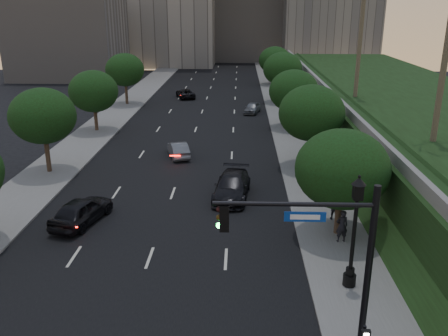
{
  "coord_description": "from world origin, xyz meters",
  "views": [
    {
      "loc": [
        4.62,
        -16.76,
        12.56
      ],
      "look_at": [
        3.76,
        9.18,
        3.6
      ],
      "focal_mm": 38.0,
      "sensor_mm": 36.0,
      "label": 1
    }
  ],
  "objects_px": {
    "sedan_far_left": "(185,93)",
    "sedan_far_right": "(252,108)",
    "traffic_signal_mast": "(336,274)",
    "pedestrian_c": "(309,176)",
    "pedestrian_a": "(342,226)",
    "street_lamp": "(354,237)",
    "sedan_near_left": "(81,211)",
    "sedan_mid_left": "(178,149)",
    "sedan_near_right": "(232,186)",
    "pedestrian_b": "(334,207)"
  },
  "relations": [
    {
      "from": "traffic_signal_mast",
      "to": "pedestrian_b",
      "type": "xyz_separation_m",
      "value": [
        2.39,
        12.1,
        -2.72
      ]
    },
    {
      "from": "sedan_near_right",
      "to": "pedestrian_c",
      "type": "height_order",
      "value": "pedestrian_c"
    },
    {
      "from": "street_lamp",
      "to": "sedan_near_left",
      "type": "xyz_separation_m",
      "value": [
        -14.67,
        6.5,
        -1.82
      ]
    },
    {
      "from": "sedan_near_left",
      "to": "pedestrian_c",
      "type": "bearing_deg",
      "value": -142.62
    },
    {
      "from": "traffic_signal_mast",
      "to": "pedestrian_c",
      "type": "bearing_deg",
      "value": 84.83
    },
    {
      "from": "sedan_far_right",
      "to": "pedestrian_a",
      "type": "relative_size",
      "value": 2.06
    },
    {
      "from": "street_lamp",
      "to": "pedestrian_b",
      "type": "height_order",
      "value": "street_lamp"
    },
    {
      "from": "sedan_near_left",
      "to": "sedan_mid_left",
      "type": "distance_m",
      "value": 14.07
    },
    {
      "from": "sedan_near_left",
      "to": "sedan_far_right",
      "type": "height_order",
      "value": "sedan_near_left"
    },
    {
      "from": "traffic_signal_mast",
      "to": "pedestrian_b",
      "type": "height_order",
      "value": "traffic_signal_mast"
    },
    {
      "from": "traffic_signal_mast",
      "to": "sedan_far_left",
      "type": "bearing_deg",
      "value": 102.03
    },
    {
      "from": "sedan_far_right",
      "to": "pedestrian_b",
      "type": "distance_m",
      "value": 30.83
    },
    {
      "from": "sedan_mid_left",
      "to": "pedestrian_c",
      "type": "xyz_separation_m",
      "value": [
        10.28,
        -7.59,
        0.45
      ]
    },
    {
      "from": "sedan_mid_left",
      "to": "pedestrian_a",
      "type": "bearing_deg",
      "value": 107.98
    },
    {
      "from": "sedan_far_left",
      "to": "pedestrian_c",
      "type": "distance_m",
      "value": 37.37
    },
    {
      "from": "sedan_near_right",
      "to": "pedestrian_a",
      "type": "relative_size",
      "value": 2.95
    },
    {
      "from": "street_lamp",
      "to": "sedan_mid_left",
      "type": "bearing_deg",
      "value": 117.76
    },
    {
      "from": "pedestrian_b",
      "to": "sedan_far_right",
      "type": "bearing_deg",
      "value": -56.98
    },
    {
      "from": "pedestrian_c",
      "to": "pedestrian_b",
      "type": "bearing_deg",
      "value": 108.31
    },
    {
      "from": "street_lamp",
      "to": "sedan_mid_left",
      "type": "xyz_separation_m",
      "value": [
        -10.49,
        19.94,
        -1.97
      ]
    },
    {
      "from": "sedan_near_left",
      "to": "sedan_far_right",
      "type": "xyz_separation_m",
      "value": [
        11.05,
        31.29,
        -0.16
      ]
    },
    {
      "from": "sedan_far_right",
      "to": "sedan_near_right",
      "type": "bearing_deg",
      "value": -80.75
    },
    {
      "from": "sedan_mid_left",
      "to": "pedestrian_a",
      "type": "relative_size",
      "value": 2.15
    },
    {
      "from": "street_lamp",
      "to": "pedestrian_a",
      "type": "relative_size",
      "value": 3.0
    },
    {
      "from": "sedan_far_right",
      "to": "pedestrian_c",
      "type": "xyz_separation_m",
      "value": [
        3.41,
        -25.45,
        0.46
      ]
    },
    {
      "from": "pedestrian_b",
      "to": "pedestrian_c",
      "type": "relative_size",
      "value": 0.83
    },
    {
      "from": "sedan_near_left",
      "to": "pedestrian_c",
      "type": "distance_m",
      "value": 15.6
    },
    {
      "from": "sedan_mid_left",
      "to": "pedestrian_a",
      "type": "xyz_separation_m",
      "value": [
        10.96,
        -15.61,
        0.42
      ]
    },
    {
      "from": "sedan_far_left",
      "to": "street_lamp",
      "type": "bearing_deg",
      "value": 87.47
    },
    {
      "from": "sedan_far_right",
      "to": "pedestrian_b",
      "type": "relative_size",
      "value": 2.4
    },
    {
      "from": "pedestrian_a",
      "to": "traffic_signal_mast",
      "type": "bearing_deg",
      "value": 65.61
    },
    {
      "from": "pedestrian_a",
      "to": "pedestrian_b",
      "type": "height_order",
      "value": "pedestrian_a"
    },
    {
      "from": "traffic_signal_mast",
      "to": "sedan_far_right",
      "type": "bearing_deg",
      "value": 92.49
    },
    {
      "from": "traffic_signal_mast",
      "to": "pedestrian_a",
      "type": "xyz_separation_m",
      "value": [
        2.24,
        9.16,
        -2.59
      ]
    },
    {
      "from": "sedan_mid_left",
      "to": "sedan_far_left",
      "type": "xyz_separation_m",
      "value": [
        -2.43,
        27.55,
        -0.02
      ]
    },
    {
      "from": "traffic_signal_mast",
      "to": "pedestrian_a",
      "type": "height_order",
      "value": "traffic_signal_mast"
    },
    {
      "from": "street_lamp",
      "to": "pedestrian_c",
      "type": "relative_size",
      "value": 2.91
    },
    {
      "from": "street_lamp",
      "to": "sedan_mid_left",
      "type": "relative_size",
      "value": 1.39
    },
    {
      "from": "sedan_far_left",
      "to": "sedan_far_right",
      "type": "bearing_deg",
      "value": 116.07
    },
    {
      "from": "sedan_far_left",
      "to": "traffic_signal_mast",
      "type": "bearing_deg",
      "value": 84.28
    },
    {
      "from": "street_lamp",
      "to": "sedan_near_left",
      "type": "height_order",
      "value": "street_lamp"
    },
    {
      "from": "sedan_near_left",
      "to": "sedan_far_left",
      "type": "height_order",
      "value": "sedan_near_left"
    },
    {
      "from": "traffic_signal_mast",
      "to": "sedan_mid_left",
      "type": "distance_m",
      "value": 26.43
    },
    {
      "from": "street_lamp",
      "to": "pedestrian_c",
      "type": "distance_m",
      "value": 12.44
    },
    {
      "from": "sedan_near_left",
      "to": "sedan_far_left",
      "type": "bearing_deg",
      "value": -77.08
    },
    {
      "from": "pedestrian_b",
      "to": "pedestrian_c",
      "type": "distance_m",
      "value": 5.16
    },
    {
      "from": "sedan_near_right",
      "to": "pedestrian_a",
      "type": "height_order",
      "value": "pedestrian_a"
    },
    {
      "from": "sedan_mid_left",
      "to": "sedan_near_right",
      "type": "xyz_separation_m",
      "value": [
        4.82,
        -9.03,
        0.14
      ]
    },
    {
      "from": "sedan_far_right",
      "to": "pedestrian_c",
      "type": "bearing_deg",
      "value": -68.78
    },
    {
      "from": "sedan_near_left",
      "to": "traffic_signal_mast",
      "type": "bearing_deg",
      "value": 154.06
    }
  ]
}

